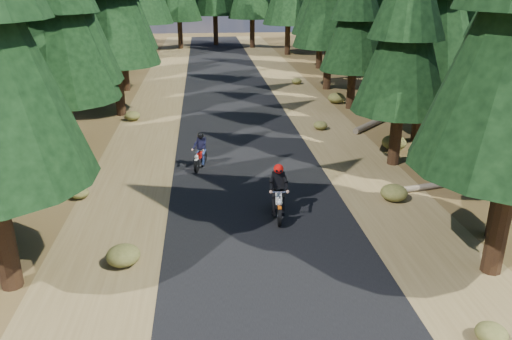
{
  "coord_description": "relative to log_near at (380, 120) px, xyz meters",
  "views": [
    {
      "loc": [
        -1.68,
        -14.31,
        7.18
      ],
      "look_at": [
        0.0,
        1.5,
        1.1
      ],
      "focal_mm": 35.0,
      "sensor_mm": 36.0,
      "label": 1
    }
  ],
  "objects": [
    {
      "name": "ground",
      "position": [
        -7.67,
        -10.72,
        -0.16
      ],
      "size": [
        120.0,
        120.0,
        0.0
      ],
      "primitive_type": "plane",
      "color": "#423017",
      "rests_on": "ground"
    },
    {
      "name": "road",
      "position": [
        -7.67,
        -5.72,
        -0.15
      ],
      "size": [
        6.0,
        100.0,
        0.01
      ],
      "primitive_type": "cube",
      "color": "black",
      "rests_on": "ground"
    },
    {
      "name": "shoulder_l",
      "position": [
        -12.27,
        -5.72,
        -0.16
      ],
      "size": [
        3.2,
        100.0,
        0.01
      ],
      "primitive_type": "cube",
      "color": "brown",
      "rests_on": "ground"
    },
    {
      "name": "shoulder_r",
      "position": [
        -3.07,
        -5.72,
        -0.16
      ],
      "size": [
        3.2,
        100.0,
        0.01
      ],
      "primitive_type": "cube",
      "color": "brown",
      "rests_on": "ground"
    },
    {
      "name": "log_near",
      "position": [
        0.0,
        0.0,
        0.0
      ],
      "size": [
        4.12,
        4.18,
        0.32
      ],
      "primitive_type": "cylinder",
      "rotation": [
        0.0,
        1.57,
        0.79
      ],
      "color": "#4C4233",
      "rests_on": "ground"
    },
    {
      "name": "log_far",
      "position": [
        -0.64,
        -8.85,
        -0.04
      ],
      "size": [
        3.98,
        1.14,
        0.24
      ],
      "primitive_type": "cylinder",
      "rotation": [
        0.0,
        1.57,
        0.23
      ],
      "color": "#4C4233",
      "rests_on": "ground"
    },
    {
      "name": "understory_shrubs",
      "position": [
        -5.88,
        -3.75,
        0.12
      ],
      "size": [
        15.14,
        32.8,
        0.65
      ],
      "color": "#474C1E",
      "rests_on": "ground"
    },
    {
      "name": "rider_lead",
      "position": [
        -7.1,
        -10.66,
        0.43
      ],
      "size": [
        0.76,
        2.0,
        1.74
      ],
      "rotation": [
        0.0,
        0.0,
        3.05
      ],
      "color": "silver",
      "rests_on": "road"
    },
    {
      "name": "rider_follow",
      "position": [
        -9.58,
        -5.89,
        0.33
      ],
      "size": [
        0.93,
        1.7,
        1.45
      ],
      "rotation": [
        0.0,
        0.0,
        2.86
      ],
      "color": "#98110A",
      "rests_on": "road"
    }
  ]
}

